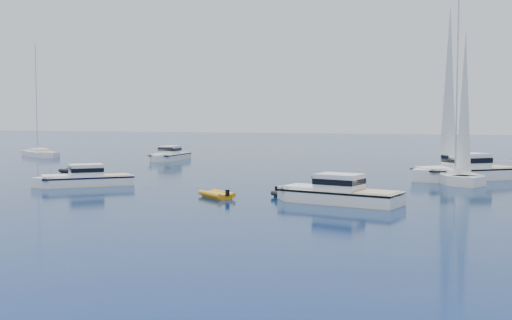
# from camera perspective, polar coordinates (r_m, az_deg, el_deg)

# --- Properties ---
(ground) EXTENTS (400.00, 400.00, 0.00)m
(ground) POSITION_cam_1_polar(r_m,az_deg,el_deg) (35.92, -13.42, -5.73)
(ground) COLOR #091D56
(ground) RESTS_ON ground
(motor_cruiser_left) EXTENTS (8.48, 8.27, 2.38)m
(motor_cruiser_left) POSITION_cam_1_polar(r_m,az_deg,el_deg) (57.26, -15.02, -2.23)
(motor_cruiser_left) COLOR silver
(motor_cruiser_left) RESTS_ON ground
(motor_cruiser_centre) EXTENTS (10.27, 4.88, 2.59)m
(motor_cruiser_centre) POSITION_cam_1_polar(r_m,az_deg,el_deg) (44.63, 7.15, -3.81)
(motor_cruiser_centre) COLOR silver
(motor_cruiser_centre) RESTS_ON ground
(motor_cruiser_distant) EXTENTS (11.59, 10.91, 3.20)m
(motor_cruiser_distant) POSITION_cam_1_polar(r_m,az_deg,el_deg) (63.68, 18.00, -1.69)
(motor_cruiser_distant) COLOR white
(motor_cruiser_distant) RESTS_ON ground
(motor_cruiser_horizon) EXTENTS (3.73, 9.83, 2.53)m
(motor_cruiser_horizon) POSITION_cam_1_polar(r_m,az_deg,el_deg) (89.00, -7.70, -0.02)
(motor_cruiser_horizon) COLOR silver
(motor_cruiser_horizon) RESTS_ON ground
(sailboat_centre) EXTENTS (8.47, 6.17, 12.50)m
(sailboat_centre) POSITION_cam_1_polar(r_m,az_deg,el_deg) (67.87, 21.78, -1.44)
(sailboat_centre) COLOR white
(sailboat_centre) RESTS_ON ground
(sailboat_sails_r) EXTENTS (7.82, 13.34, 19.10)m
(sailboat_sails_r) POSITION_cam_1_polar(r_m,az_deg,el_deg) (62.24, 16.91, -1.79)
(sailboat_sails_r) COLOR white
(sailboat_sails_r) RESTS_ON ground
(sailboat_far_l) EXTENTS (11.83, 9.10, 17.69)m
(sailboat_far_l) POSITION_cam_1_polar(r_m,az_deg,el_deg) (102.05, -18.62, 0.30)
(sailboat_far_l) COLOR silver
(sailboat_far_l) RESTS_ON ground
(tender_yellow) EXTENTS (3.64, 3.36, 0.95)m
(tender_yellow) POSITION_cam_1_polar(r_m,az_deg,el_deg) (47.24, -3.51, -3.36)
(tender_yellow) COLOR orange
(tender_yellow) RESTS_ON ground
(tender_grey_near) EXTENTS (3.55, 2.93, 0.95)m
(tender_grey_near) POSITION_cam_1_polar(r_m,az_deg,el_deg) (47.03, 3.20, -3.39)
(tender_grey_near) COLOR black
(tender_grey_near) RESTS_ON ground
(tender_grey_far) EXTENTS (3.34, 1.93, 0.95)m
(tender_grey_far) POSITION_cam_1_polar(r_m,az_deg,el_deg) (70.49, -15.77, -1.13)
(tender_grey_far) COLOR black
(tender_grey_far) RESTS_ON ground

